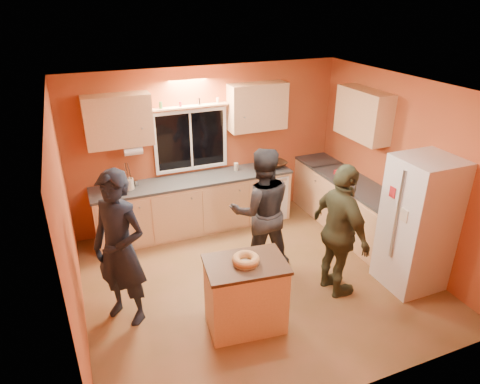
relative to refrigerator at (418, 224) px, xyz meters
name	(u,v)px	position (x,y,z in m)	size (l,w,h in m)	color
ground	(257,280)	(-1.89, 0.80, -0.90)	(4.50, 4.50, 0.00)	brown
room_shell	(255,159)	(-1.77, 1.21, 0.72)	(4.54, 4.04, 2.61)	#B15A2D
back_counter	(216,200)	(-1.88, 2.50, -0.45)	(4.23, 0.62, 0.90)	tan
right_counter	(356,211)	(0.06, 1.30, -0.45)	(0.62, 1.84, 0.90)	tan
refrigerator	(418,224)	(0.00, 0.00, 0.00)	(0.72, 0.70, 1.80)	silver
island	(246,294)	(-2.38, 0.06, -0.46)	(0.97, 0.72, 0.88)	tan
bundt_pastry	(246,259)	(-2.38, 0.06, 0.02)	(0.31, 0.31, 0.09)	tan
person_left	(120,250)	(-3.64, 0.74, 0.05)	(0.70, 0.46, 1.91)	black
person_center	(261,211)	(-1.71, 1.10, 0.00)	(0.87, 0.68, 1.80)	black
person_right	(340,232)	(-1.04, 0.21, -0.01)	(1.05, 0.44, 1.79)	#3A3D26
mixing_bowl	(276,164)	(-0.79, 2.49, 0.04)	(0.36, 0.36, 0.09)	black
utensil_crock	(129,184)	(-3.26, 2.49, 0.09)	(0.14, 0.14, 0.17)	beige
potted_plant	(391,197)	(-0.01, 0.54, 0.14)	(0.26, 0.22, 0.28)	gray
red_box	(340,172)	(0.02, 1.79, 0.04)	(0.16, 0.12, 0.07)	#AF1A21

